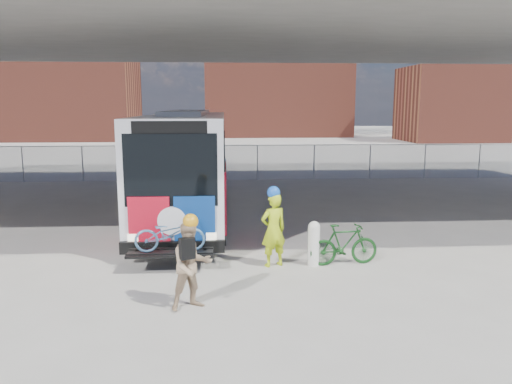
{
  "coord_description": "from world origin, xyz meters",
  "views": [
    {
      "loc": [
        -0.69,
        -13.95,
        3.87
      ],
      "look_at": [
        0.12,
        -0.95,
        1.6
      ],
      "focal_mm": 35.0,
      "sensor_mm": 36.0,
      "label": 1
    }
  ],
  "objects": [
    {
      "name": "ground",
      "position": [
        0.0,
        0.0,
        0.0
      ],
      "size": [
        160.0,
        160.0,
        0.0
      ],
      "primitive_type": "plane",
      "color": "#9E9991",
      "rests_on": "ground"
    },
    {
      "name": "bus",
      "position": [
        -2.0,
        4.03,
        2.11
      ],
      "size": [
        2.67,
        12.9,
        3.69
      ],
      "color": "silver",
      "rests_on": "ground"
    },
    {
      "name": "overpass",
      "position": [
        0.0,
        4.0,
        6.54
      ],
      "size": [
        40.0,
        16.0,
        7.95
      ],
      "color": "#605E59",
      "rests_on": "ground"
    },
    {
      "name": "chainlink_fence",
      "position": [
        0.0,
        12.0,
        1.42
      ],
      "size": [
        30.0,
        0.06,
        30.0
      ],
      "color": "gray",
      "rests_on": "ground"
    },
    {
      "name": "brick_buildings",
      "position": [
        1.23,
        48.23,
        5.42
      ],
      "size": [
        54.0,
        22.0,
        12.0
      ],
      "color": "brown",
      "rests_on": "ground"
    },
    {
      "name": "smokestack",
      "position": [
        14.0,
        55.0,
        12.5
      ],
      "size": [
        2.2,
        2.2,
        25.0
      ],
      "primitive_type": "cylinder",
      "color": "brown",
      "rests_on": "ground"
    },
    {
      "name": "bollard",
      "position": [
        1.44,
        -2.32,
        0.59
      ],
      "size": [
        0.29,
        0.29,
        1.11
      ],
      "color": "silver",
      "rests_on": "ground"
    },
    {
      "name": "cyclist_hivis",
      "position": [
        0.46,
        -2.3,
        0.95
      ],
      "size": [
        0.77,
        0.65,
        1.98
      ],
      "rotation": [
        0.0,
        0.0,
        3.54
      ],
      "color": "#B8D516",
      "rests_on": "ground"
    },
    {
      "name": "cyclist_tan",
      "position": [
        -1.35,
        -4.78,
        0.88
      ],
      "size": [
        1.02,
        0.93,
        1.87
      ],
      "rotation": [
        0.0,
        0.0,
        0.42
      ],
      "color": "tan",
      "rests_on": "ground"
    },
    {
      "name": "bike_parked",
      "position": [
        2.19,
        -2.33,
        0.52
      ],
      "size": [
        1.76,
        0.69,
        1.03
      ],
      "primitive_type": "imported",
      "rotation": [
        0.0,
        0.0,
        1.69
      ],
      "color": "#164619",
      "rests_on": "ground"
    }
  ]
}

